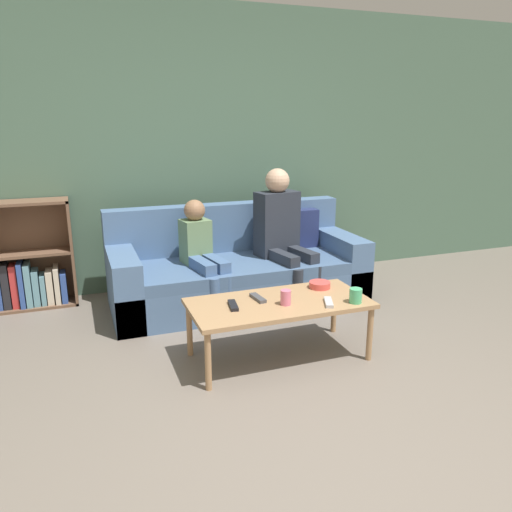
{
  "coord_description": "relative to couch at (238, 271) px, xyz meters",
  "views": [
    {
      "loc": [
        -1.16,
        -1.97,
        1.6
      ],
      "look_at": [
        0.11,
        1.46,
        0.58
      ],
      "focal_mm": 35.0,
      "sensor_mm": 36.0,
      "label": 1
    }
  ],
  "objects": [
    {
      "name": "tv_remote_1",
      "position": [
        0.2,
        -1.3,
        0.15
      ],
      "size": [
        0.11,
        0.18,
        0.02
      ],
      "rotation": [
        0.0,
        0.0,
        -0.39
      ],
      "color": "#B7B7BC",
      "rests_on": "coffee_table"
    },
    {
      "name": "snack_bowl",
      "position": [
        0.29,
        -1.0,
        0.16
      ],
      "size": [
        0.15,
        0.15,
        0.05
      ],
      "color": "#DB4C47",
      "rests_on": "coffee_table"
    },
    {
      "name": "cup_far",
      "position": [
        0.38,
        -1.34,
        0.18
      ],
      "size": [
        0.08,
        0.08,
        0.1
      ],
      "color": "#4CB77A",
      "rests_on": "coffee_table"
    },
    {
      "name": "bookshelf",
      "position": [
        -1.71,
        0.5,
        0.07
      ],
      "size": [
        0.69,
        0.28,
        0.93
      ],
      "color": "brown",
      "rests_on": "ground_plane"
    },
    {
      "name": "wall_back",
      "position": [
        -0.15,
        0.66,
        1.03
      ],
      "size": [
        12.0,
        0.06,
        2.6
      ],
      "color": "#4C6B56",
      "rests_on": "ground_plane"
    },
    {
      "name": "ground_plane",
      "position": [
        -0.15,
        -2.06,
        -0.27
      ],
      "size": [
        22.0,
        22.0,
        0.0
      ],
      "primitive_type": "plane",
      "color": "#70665B"
    },
    {
      "name": "cup_near",
      "position": [
        -0.07,
        -1.22,
        0.19
      ],
      "size": [
        0.07,
        0.07,
        0.1
      ],
      "color": "pink",
      "rests_on": "coffee_table"
    },
    {
      "name": "person_child",
      "position": [
        -0.35,
        -0.13,
        0.25
      ],
      "size": [
        0.33,
        0.64,
        0.94
      ],
      "rotation": [
        0.0,
        0.0,
        0.18
      ],
      "color": "#476693",
      "rests_on": "ground_plane"
    },
    {
      "name": "tv_remote_0",
      "position": [
        -0.21,
        -1.06,
        0.15
      ],
      "size": [
        0.07,
        0.17,
        0.02
      ],
      "rotation": [
        0.0,
        0.0,
        0.11
      ],
      "color": "#47474C",
      "rests_on": "coffee_table"
    },
    {
      "name": "person_adult",
      "position": [
        0.38,
        -0.08,
        0.39
      ],
      "size": [
        0.45,
        0.67,
        1.17
      ],
      "rotation": [
        0.0,
        0.0,
        0.2
      ],
      "color": "#282D38",
      "rests_on": "ground_plane"
    },
    {
      "name": "couch",
      "position": [
        0.0,
        0.0,
        0.0
      ],
      "size": [
        2.19,
        0.89,
        0.83
      ],
      "color": "#4C6B93",
      "rests_on": "ground_plane"
    },
    {
      "name": "coffee_table",
      "position": [
        -0.09,
        -1.14,
        0.1
      ],
      "size": [
        1.2,
        0.57,
        0.41
      ],
      "color": "#A87F56",
      "rests_on": "ground_plane"
    },
    {
      "name": "tv_remote_2",
      "position": [
        -0.41,
        -1.14,
        0.15
      ],
      "size": [
        0.07,
        0.18,
        0.02
      ],
      "rotation": [
        0.0,
        0.0,
        -0.15
      ],
      "color": "black",
      "rests_on": "coffee_table"
    }
  ]
}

